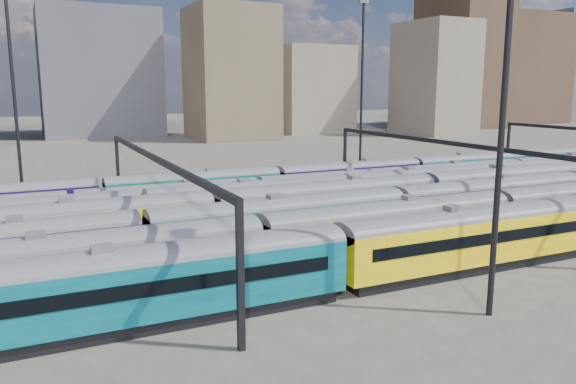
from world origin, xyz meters
name	(u,v)px	position (x,y,z in m)	size (l,w,h in m)	color
ground	(361,226)	(0.00, 0.00, 0.00)	(500.00, 500.00, 0.00)	#433E38
rake_1	(390,223)	(-3.74, -10.00, 2.89)	(111.20, 3.26, 5.49)	black
rake_2	(282,218)	(-10.80, -5.00, 2.90)	(156.79, 3.27, 5.53)	black
rake_3	(212,210)	(-15.16, 0.00, 2.97)	(137.35, 3.35, 5.65)	black
rake_4	(252,197)	(-9.53, 5.00, 2.74)	(105.79, 3.10, 5.22)	black
rake_5	(334,184)	(2.56, 10.00, 2.43)	(132.02, 2.76, 4.63)	black
rake_6	(350,174)	(7.81, 15.00, 2.60)	(140.96, 2.95, 4.95)	black
gantry_1	(154,170)	(-20.00, 0.00, 6.79)	(0.35, 40.35, 8.03)	black
gantry_2	(445,152)	(10.00, 0.00, 6.79)	(0.35, 40.35, 8.03)	black
mast_1	(13,82)	(-30.00, 22.00, 13.97)	(1.40, 0.50, 25.60)	black
mast_2	(505,76)	(-5.00, -22.00, 13.97)	(1.40, 0.50, 25.60)	black
mast_3	(362,84)	(15.00, 24.00, 13.97)	(1.40, 0.50, 25.60)	black
skyline	(457,65)	(104.75, 105.73, 20.83)	(399.22, 60.48, 50.03)	#665B4C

